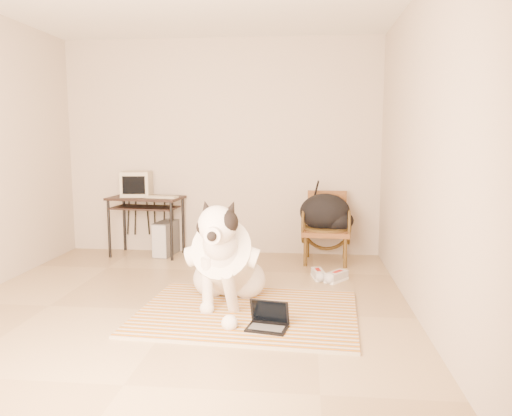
# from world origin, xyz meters

# --- Properties ---
(floor) EXTENTS (4.50, 4.50, 0.00)m
(floor) POSITION_xyz_m (0.00, 0.00, 0.00)
(floor) COLOR tan
(floor) RESTS_ON ground
(wall_back) EXTENTS (4.50, 0.00, 4.50)m
(wall_back) POSITION_xyz_m (0.00, 2.25, 1.35)
(wall_back) COLOR #BBAB99
(wall_back) RESTS_ON floor
(wall_front) EXTENTS (4.50, 0.00, 4.50)m
(wall_front) POSITION_xyz_m (0.00, -2.25, 1.35)
(wall_front) COLOR #BBAB99
(wall_front) RESTS_ON floor
(wall_right) EXTENTS (0.00, 4.50, 4.50)m
(wall_right) POSITION_xyz_m (2.00, 0.00, 1.35)
(wall_right) COLOR #BBAB99
(wall_right) RESTS_ON floor
(rug) EXTENTS (1.90, 1.50, 0.02)m
(rug) POSITION_xyz_m (0.59, -0.02, 0.01)
(rug) COLOR #B6640A
(rug) RESTS_ON floor
(dog) EXTENTS (0.67, 1.41, 1.01)m
(dog) POSITION_xyz_m (0.38, 0.19, 0.40)
(dog) COLOR white
(dog) RESTS_ON rug
(laptop) EXTENTS (0.34, 0.27, 0.21)m
(laptop) POSITION_xyz_m (0.80, -0.38, 0.07)
(laptop) COLOR black
(laptop) RESTS_ON rug
(computer_desk) EXTENTS (0.94, 0.58, 0.74)m
(computer_desk) POSITION_xyz_m (-0.91, 1.96, 0.64)
(computer_desk) COLOR black
(computer_desk) RESTS_ON floor
(crt_monitor) EXTENTS (0.39, 0.37, 0.31)m
(crt_monitor) POSITION_xyz_m (-1.04, 2.01, 0.90)
(crt_monitor) COLOR #B2A68B
(crt_monitor) RESTS_ON computer_desk
(desk_keyboard) EXTENTS (0.39, 0.19, 0.02)m
(desk_keyboard) POSITION_xyz_m (-0.67, 1.87, 0.76)
(desk_keyboard) COLOR #B2A68B
(desk_keyboard) RESTS_ON computer_desk
(pc_tower) EXTENTS (0.24, 0.47, 0.43)m
(pc_tower) POSITION_xyz_m (-0.68, 2.01, 0.21)
(pc_tower) COLOR #4D4D50
(pc_tower) RESTS_ON floor
(rattan_chair) EXTENTS (0.58, 0.56, 0.83)m
(rattan_chair) POSITION_xyz_m (1.32, 1.87, 0.42)
(rattan_chair) COLOR brown
(rattan_chair) RESTS_ON floor
(backpack) EXTENTS (0.63, 0.49, 0.44)m
(backpack) POSITION_xyz_m (1.33, 1.85, 0.58)
(backpack) COLOR black
(backpack) RESTS_ON rattan_chair
(sneaker_left) EXTENTS (0.16, 0.29, 0.09)m
(sneaker_left) POSITION_xyz_m (1.22, 1.11, 0.04)
(sneaker_left) COLOR white
(sneaker_left) RESTS_ON floor
(sneaker_right) EXTENTS (0.27, 0.30, 0.10)m
(sneaker_right) POSITION_xyz_m (1.40, 1.03, 0.05)
(sneaker_right) COLOR white
(sneaker_right) RESTS_ON floor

